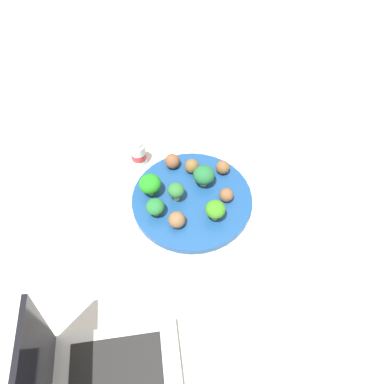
% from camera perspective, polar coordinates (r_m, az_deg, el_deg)
% --- Properties ---
extents(ground_plane, '(4.00, 4.00, 0.00)m').
position_cam_1_polar(ground_plane, '(0.85, -0.00, -1.47)').
color(ground_plane, beige).
extents(plate, '(0.28, 0.28, 0.02)m').
position_cam_1_polar(plate, '(0.84, -0.00, -1.15)').
color(plate, navy).
rests_on(plate, ground_plane).
extents(broccoli_floret_near_rim, '(0.05, 0.05, 0.06)m').
position_cam_1_polar(broccoli_floret_near_rim, '(0.82, -6.64, 1.26)').
color(broccoli_floret_near_rim, '#A2CD6E').
rests_on(broccoli_floret_near_rim, plate).
extents(broccoli_floret_mid_left, '(0.05, 0.05, 0.05)m').
position_cam_1_polar(broccoli_floret_mid_left, '(0.84, 2.13, 2.53)').
color(broccoli_floret_mid_left, '#9BCA7C').
rests_on(broccoli_floret_mid_left, plate).
extents(broccoli_floret_front_left, '(0.04, 0.04, 0.05)m').
position_cam_1_polar(broccoli_floret_front_left, '(0.81, -2.55, 0.21)').
color(broccoli_floret_front_left, '#ABC16D').
rests_on(broccoli_floret_front_left, plate).
extents(broccoli_floret_front_right, '(0.04, 0.04, 0.05)m').
position_cam_1_polar(broccoli_floret_front_right, '(0.78, 3.70, -2.78)').
color(broccoli_floret_front_right, '#9FBB71').
rests_on(broccoli_floret_front_right, plate).
extents(broccoli_floret_far_rim, '(0.04, 0.04, 0.04)m').
position_cam_1_polar(broccoli_floret_far_rim, '(0.79, -5.83, -2.35)').
color(broccoli_floret_far_rim, '#91CB6C').
rests_on(broccoli_floret_far_rim, plate).
extents(meatball_center, '(0.04, 0.04, 0.04)m').
position_cam_1_polar(meatball_center, '(0.87, -0.03, 4.12)').
color(meatball_center, brown).
rests_on(meatball_center, plate).
extents(meatball_mid_left, '(0.04, 0.04, 0.04)m').
position_cam_1_polar(meatball_mid_left, '(0.78, -2.42, -4.40)').
color(meatball_mid_left, brown).
rests_on(meatball_mid_left, plate).
extents(meatball_back_right, '(0.03, 0.03, 0.03)m').
position_cam_1_polar(meatball_back_right, '(0.82, 5.45, -0.47)').
color(meatball_back_right, brown).
rests_on(meatball_back_right, plate).
extents(meatball_front_right, '(0.03, 0.03, 0.03)m').
position_cam_1_polar(meatball_front_right, '(0.88, 4.87, 3.91)').
color(meatball_front_right, brown).
rests_on(meatball_front_right, plate).
extents(meatball_mid_right, '(0.04, 0.04, 0.04)m').
position_cam_1_polar(meatball_mid_right, '(0.88, -3.13, 4.88)').
color(meatball_mid_right, brown).
rests_on(meatball_mid_right, plate).
extents(napkin, '(0.18, 0.14, 0.01)m').
position_cam_1_polar(napkin, '(0.82, 16.84, -7.77)').
color(napkin, white).
rests_on(napkin, ground_plane).
extents(fork, '(0.12, 0.03, 0.01)m').
position_cam_1_polar(fork, '(0.81, 15.83, -8.18)').
color(fork, silver).
rests_on(fork, napkin).
extents(knife, '(0.15, 0.03, 0.01)m').
position_cam_1_polar(knife, '(0.83, 17.11, -6.50)').
color(knife, silver).
rests_on(knife, napkin).
extents(yogurt_bottle, '(0.04, 0.04, 0.07)m').
position_cam_1_polar(yogurt_bottle, '(0.91, -8.46, 5.98)').
color(yogurt_bottle, white).
rests_on(yogurt_bottle, ground_plane).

